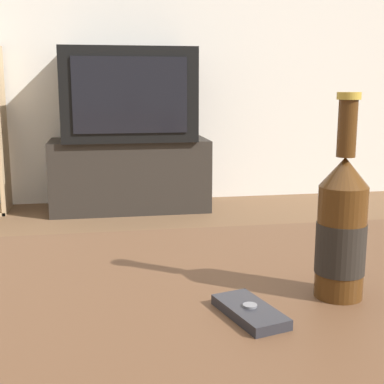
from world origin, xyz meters
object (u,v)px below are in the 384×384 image
Objects in this scene: cell_phone at (250,312)px; television at (128,95)px; tv_stand at (130,175)px; beer_bottle at (341,229)px.

television is at bearing 74.70° from cell_phone.
cell_phone is (0.00, -2.79, -0.23)m from television.
cell_phone reaches higher than tv_stand.
beer_bottle reaches higher than cell_phone.
beer_bottle is 0.18m from cell_phone.
beer_bottle is at bearing -86.93° from tv_stand.
tv_stand is at bearing 90.00° from television.
tv_stand is 0.51m from television.
tv_stand is 2.78m from beer_bottle.
television reaches higher than cell_phone.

